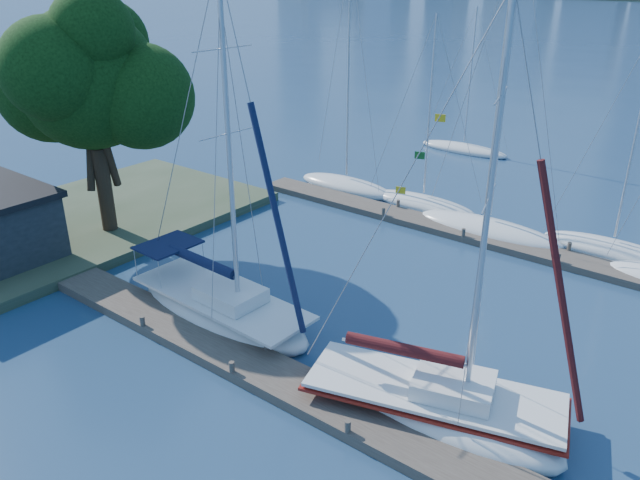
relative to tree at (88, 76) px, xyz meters
The scene contains 12 objects.
ground 17.09m from the tree, 15.93° to the right, with size 700.00×700.00×0.00m, color navy.
near_dock 16.99m from the tree, 15.93° to the right, with size 26.00×2.00×0.40m, color #443A32.
far_dock 21.82m from the tree, 36.35° to the left, with size 30.00×1.80×0.36m, color #443A32.
shore 8.82m from the tree, 159.09° to the right, with size 12.00×22.00×0.50m, color #38472D.
tree is the anchor object (origin of this frame).
sailboat_navy 13.34m from the tree, 11.44° to the right, with size 9.13×3.27×14.35m.
sailboat_maroon 22.11m from the tree, ahead, with size 9.25×5.22×13.75m.
bg_boat_0 17.34m from the tree, 69.37° to the left, with size 7.43×4.63×14.61m.
bg_boat_1 19.97m from the tree, 52.83° to the left, with size 7.17×3.52×11.46m.
bg_boat_2 22.05m from the tree, 39.17° to the left, with size 8.61×4.27×15.69m.
bg_boat_3 27.51m from the tree, 33.46° to the left, with size 7.20×4.61×11.63m.
bg_boat_6 29.44m from the tree, 74.80° to the left, with size 7.32×2.28×11.05m.
Camera 1 is at (13.62, -13.33, 13.53)m, focal length 35.00 mm.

